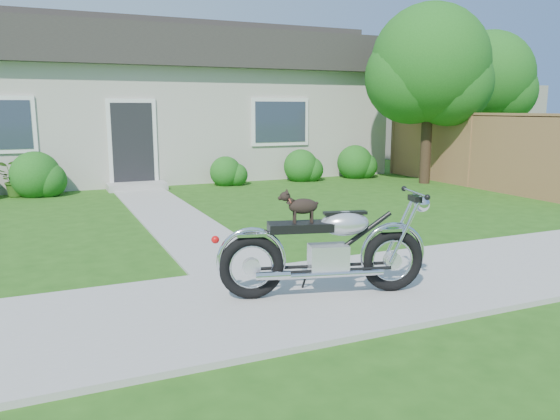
% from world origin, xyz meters
% --- Properties ---
extents(ground, '(80.00, 80.00, 0.00)m').
position_xyz_m(ground, '(0.00, 0.00, 0.00)').
color(ground, '#235114').
rests_on(ground, ground).
extents(sidewalk, '(24.00, 2.20, 0.04)m').
position_xyz_m(sidewalk, '(0.00, 0.00, 0.02)').
color(sidewalk, '#9E9B93').
rests_on(sidewalk, ground).
extents(walkway, '(1.20, 8.00, 0.03)m').
position_xyz_m(walkway, '(-1.50, 5.00, 0.01)').
color(walkway, '#9E9B93').
rests_on(walkway, ground).
extents(house, '(12.60, 7.03, 4.50)m').
position_xyz_m(house, '(-0.00, 11.99, 2.16)').
color(house, '#BCB5A9').
rests_on(house, ground).
extents(fence, '(0.12, 6.62, 1.90)m').
position_xyz_m(fence, '(6.30, 5.75, 0.94)').
color(fence, olive).
rests_on(fence, ground).
extents(tree_near, '(3.01, 3.01, 4.61)m').
position_xyz_m(tree_near, '(5.83, 6.66, 2.96)').
color(tree_near, '#3D2B1C').
rests_on(tree_near, ground).
extents(tree_far, '(2.94, 2.93, 4.49)m').
position_xyz_m(tree_far, '(10.26, 9.17, 2.88)').
color(tree_far, '#3D2B1C').
rests_on(tree_far, ground).
extents(shrub_row, '(10.78, 1.10, 1.10)m').
position_xyz_m(shrub_row, '(-0.47, 8.50, 0.42)').
color(shrub_row, '#1C5817').
rests_on(shrub_row, ground).
extents(potted_plant_left, '(0.74, 0.65, 0.79)m').
position_xyz_m(potted_plant_left, '(-4.20, 8.55, 0.39)').
color(potted_plant_left, '#2B5215').
rests_on(potted_plant_left, ground).
extents(potted_plant_right, '(0.51, 0.51, 0.70)m').
position_xyz_m(potted_plant_right, '(0.78, 8.55, 0.35)').
color(potted_plant_right, '#306C1D').
rests_on(potted_plant_right, ground).
extents(motorcycle_with_dog, '(2.19, 0.85, 1.10)m').
position_xyz_m(motorcycle_with_dog, '(-0.95, -0.14, 0.54)').
color(motorcycle_with_dog, black).
rests_on(motorcycle_with_dog, sidewalk).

